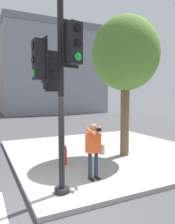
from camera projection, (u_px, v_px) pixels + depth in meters
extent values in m
plane|color=#424244|center=(54.00, 207.00, 4.96)|extent=(160.00, 160.00, 0.00)
cube|color=#9E9B96|center=(106.00, 151.00, 9.62)|extent=(8.00, 8.00, 0.13)
cylinder|color=black|center=(62.00, 190.00, 5.40)|extent=(0.38, 0.38, 0.12)
cylinder|color=black|center=(61.00, 97.00, 5.22)|extent=(0.15, 0.15, 4.49)
cylinder|color=black|center=(56.00, 71.00, 5.37)|extent=(0.11, 0.34, 0.05)
cube|color=black|center=(50.00, 72.00, 5.59)|extent=(0.34, 0.29, 0.90)
cube|color=black|center=(53.00, 71.00, 5.49)|extent=(0.42, 0.11, 1.02)
cylinder|color=black|center=(48.00, 61.00, 5.68)|extent=(0.17, 0.06, 0.17)
cylinder|color=black|center=(48.00, 72.00, 5.70)|extent=(0.17, 0.06, 0.17)
cylinder|color=green|center=(48.00, 84.00, 5.72)|extent=(0.17, 0.06, 0.17)
cylinder|color=black|center=(67.00, 46.00, 4.95)|extent=(0.13, 0.34, 0.05)
cube|color=black|center=(74.00, 43.00, 4.73)|extent=(0.35, 0.31, 0.90)
cube|color=black|center=(71.00, 45.00, 4.83)|extent=(0.41, 0.13, 1.02)
cylinder|color=black|center=(78.00, 28.00, 4.60)|extent=(0.17, 0.07, 0.17)
cylinder|color=black|center=(78.00, 42.00, 4.63)|extent=(0.17, 0.07, 0.17)
cylinder|color=green|center=(78.00, 57.00, 4.65)|extent=(0.17, 0.07, 0.17)
cylinder|color=black|center=(51.00, 61.00, 5.04)|extent=(0.34, 0.07, 0.05)
cube|color=black|center=(39.00, 60.00, 4.90)|extent=(0.26, 0.31, 0.90)
cube|color=black|center=(44.00, 60.00, 4.96)|extent=(0.05, 0.42, 1.02)
cylinder|color=black|center=(32.00, 46.00, 4.81)|extent=(0.04, 0.17, 0.17)
cylinder|color=black|center=(33.00, 59.00, 4.83)|extent=(0.04, 0.17, 0.17)
cylinder|color=green|center=(33.00, 73.00, 4.86)|extent=(0.04, 0.17, 0.17)
cube|color=black|center=(91.00, 179.00, 6.20)|extent=(0.09, 0.24, 0.05)
cube|color=black|center=(97.00, 178.00, 6.29)|extent=(0.09, 0.24, 0.05)
cylinder|color=#282D42|center=(90.00, 166.00, 6.23)|extent=(0.11, 0.11, 0.77)
cylinder|color=#282D42|center=(96.00, 165.00, 6.32)|extent=(0.11, 0.11, 0.77)
cube|color=#E55623|center=(93.00, 143.00, 6.22)|extent=(0.40, 0.22, 0.55)
sphere|color=#8C664C|center=(93.00, 127.00, 6.19)|extent=(0.23, 0.23, 0.23)
cube|color=black|center=(99.00, 130.00, 5.91)|extent=(0.12, 0.10, 0.09)
cylinder|color=black|center=(100.00, 130.00, 5.85)|extent=(0.06, 0.08, 0.06)
cylinder|color=#E55623|center=(91.00, 132.00, 6.01)|extent=(0.23, 0.35, 0.23)
cylinder|color=#E55623|center=(100.00, 131.00, 6.13)|extent=(0.23, 0.35, 0.23)
cube|color=#B7B2A8|center=(101.00, 149.00, 6.38)|extent=(0.10, 0.20, 0.26)
cylinder|color=brown|center=(125.00, 117.00, 8.70)|extent=(0.35, 0.35, 3.11)
ellipsoid|color=#568433|center=(126.00, 53.00, 8.51)|extent=(2.63, 2.63, 2.89)
cylinder|color=red|center=(64.00, 157.00, 7.58)|extent=(0.20, 0.20, 0.53)
sphere|color=red|center=(64.00, 148.00, 7.55)|extent=(0.18, 0.18, 0.18)
cylinder|color=red|center=(65.00, 156.00, 7.46)|extent=(0.09, 0.06, 0.09)
cube|color=gray|center=(50.00, 74.00, 33.05)|extent=(14.04, 10.53, 11.55)
cube|color=slate|center=(50.00, 32.00, 32.58)|extent=(14.24, 10.73, 0.80)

